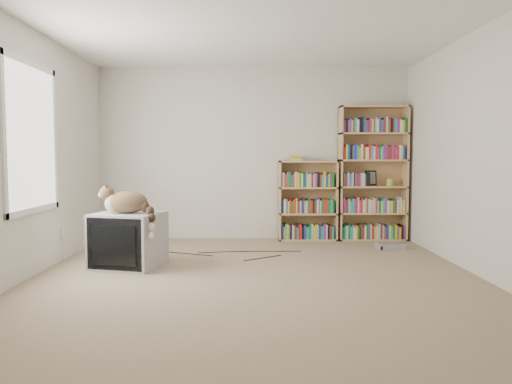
{
  "coord_description": "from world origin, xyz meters",
  "views": [
    {
      "loc": [
        -0.06,
        -4.84,
        1.2
      ],
      "look_at": [
        0.01,
        1.0,
        0.79
      ],
      "focal_mm": 35.0,
      "sensor_mm": 36.0,
      "label": 1
    }
  ],
  "objects_px": {
    "cat": "(130,205)",
    "dvd_player": "(390,246)",
    "crt_tv": "(129,240)",
    "bookcase_tall": "(372,177)",
    "bookcase_short": "(308,204)"
  },
  "relations": [
    {
      "from": "cat",
      "to": "dvd_player",
      "type": "xyz_separation_m",
      "value": [
        3.13,
        1.08,
        -0.65
      ]
    },
    {
      "from": "crt_tv",
      "to": "bookcase_tall",
      "type": "relative_size",
      "value": 0.42
    },
    {
      "from": "crt_tv",
      "to": "bookcase_tall",
      "type": "xyz_separation_m",
      "value": [
        3.11,
        1.76,
        0.62
      ]
    },
    {
      "from": "cat",
      "to": "bookcase_short",
      "type": "relative_size",
      "value": 0.57
    },
    {
      "from": "dvd_player",
      "to": "crt_tv",
      "type": "bearing_deg",
      "value": -176.22
    },
    {
      "from": "bookcase_short",
      "to": "dvd_player",
      "type": "xyz_separation_m",
      "value": [
        1.0,
        -0.76,
        -0.49
      ]
    },
    {
      "from": "bookcase_tall",
      "to": "bookcase_short",
      "type": "bearing_deg",
      "value": -179.97
    },
    {
      "from": "cat",
      "to": "bookcase_tall",
      "type": "bearing_deg",
      "value": 28.74
    },
    {
      "from": "bookcase_short",
      "to": "dvd_player",
      "type": "relative_size",
      "value": 3.43
    },
    {
      "from": "dvd_player",
      "to": "bookcase_short",
      "type": "bearing_deg",
      "value": 129.11
    },
    {
      "from": "crt_tv",
      "to": "dvd_player",
      "type": "xyz_separation_m",
      "value": [
        3.17,
        1.0,
        -0.26
      ]
    },
    {
      "from": "bookcase_short",
      "to": "dvd_player",
      "type": "height_order",
      "value": "bookcase_short"
    },
    {
      "from": "bookcase_tall",
      "to": "crt_tv",
      "type": "bearing_deg",
      "value": -150.52
    },
    {
      "from": "bookcase_short",
      "to": "dvd_player",
      "type": "distance_m",
      "value": 1.35
    },
    {
      "from": "crt_tv",
      "to": "cat",
      "type": "relative_size",
      "value": 1.24
    }
  ]
}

